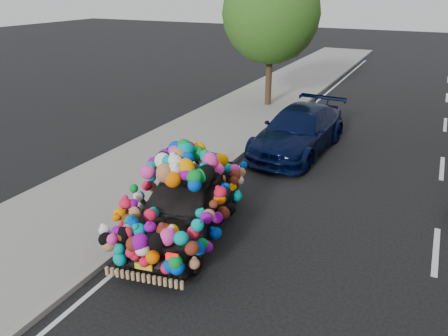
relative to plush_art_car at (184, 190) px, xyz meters
The scene contains 7 objects.
ground 2.48m from the plush_art_car, 46.96° to the left, with size 100.00×100.00×0.00m, color black.
sidewalk 3.37m from the plush_art_car, 149.28° to the left, with size 4.00×60.00×0.12m, color gray.
kerb 2.08m from the plush_art_car, 116.38° to the left, with size 0.15×60.00×0.13m, color gray.
lane_markings 5.49m from the plush_art_car, 17.75° to the left, with size 6.00×50.00×0.01m, color silver, non-canonical shape.
tree_near_sidewalk 11.75m from the plush_art_car, 101.49° to the left, with size 4.20×4.20×6.13m.
plush_art_car is the anchor object (origin of this frame).
navy_sedan 6.19m from the plush_art_car, 83.43° to the left, with size 2.03×4.98×1.45m, color black.
Camera 1 is at (3.01, -8.96, 5.18)m, focal length 35.00 mm.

